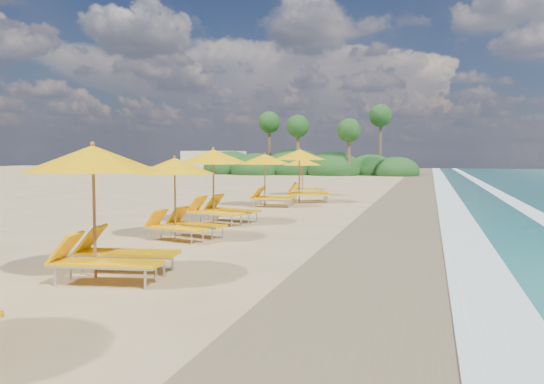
{
  "coord_description": "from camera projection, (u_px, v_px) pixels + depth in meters",
  "views": [
    {
      "loc": [
        4.55,
        -15.32,
        2.32
      ],
      "look_at": [
        0.0,
        0.0,
        1.2
      ],
      "focal_mm": 35.18,
      "sensor_mm": 36.0,
      "label": 1
    }
  ],
  "objects": [
    {
      "name": "station_4",
      "position": [
        218.0,
        181.0,
        18.1
      ],
      "size": [
        3.16,
        3.05,
        2.58
      ],
      "rotation": [
        0.0,
        0.0,
        -0.23
      ],
      "color": "olive",
      "rests_on": "ground"
    },
    {
      "name": "ground",
      "position": [
        272.0,
        232.0,
        16.11
      ],
      "size": [
        160.0,
        160.0,
        0.0
      ],
      "primitive_type": "plane",
      "color": "tan",
      "rests_on": "ground"
    },
    {
      "name": "beach_building",
      "position": [
        214.0,
        162.0,
        68.16
      ],
      "size": [
        7.0,
        5.0,
        2.8
      ],
      "primitive_type": "cube",
      "color": "beige",
      "rests_on": "ground"
    },
    {
      "name": "treeline",
      "position": [
        301.0,
        166.0,
        62.38
      ],
      "size": [
        25.8,
        8.8,
        9.74
      ],
      "color": "#163D14",
      "rests_on": "ground"
    },
    {
      "name": "station_7",
      "position": [
        305.0,
        174.0,
        30.52
      ],
      "size": [
        2.75,
        2.67,
        2.21
      ],
      "rotation": [
        0.0,
        0.0,
        0.27
      ],
      "color": "olive",
      "rests_on": "ground"
    },
    {
      "name": "wet_sand",
      "position": [
        408.0,
        237.0,
        14.97
      ],
      "size": [
        4.0,
        160.0,
        0.01
      ],
      "primitive_type": "cube",
      "color": "#7A6848",
      "rests_on": "ground"
    },
    {
      "name": "station_6",
      "position": [
        303.0,
        172.0,
        26.07
      ],
      "size": [
        3.35,
        3.27,
        2.66
      ],
      "rotation": [
        0.0,
        0.0,
        0.3
      ],
      "color": "olive",
      "rests_on": "ground"
    },
    {
      "name": "surf_foam",
      "position": [
        512.0,
        241.0,
        14.2
      ],
      "size": [
        4.0,
        160.0,
        0.01
      ],
      "color": "white",
      "rests_on": "ground"
    },
    {
      "name": "station_2",
      "position": [
        104.0,
        202.0,
        9.92
      ],
      "size": [
        3.04,
        2.9,
        2.57
      ],
      "rotation": [
        0.0,
        0.0,
        0.16
      ],
      "color": "olive",
      "rests_on": "ground"
    },
    {
      "name": "station_5",
      "position": [
        269.0,
        176.0,
        23.92
      ],
      "size": [
        2.76,
        2.59,
        2.43
      ],
      "rotation": [
        0.0,
        0.0,
        0.09
      ],
      "color": "olive",
      "rests_on": "ground"
    },
    {
      "name": "station_3",
      "position": [
        180.0,
        192.0,
        14.67
      ],
      "size": [
        2.84,
        2.74,
        2.3
      ],
      "rotation": [
        0.0,
        0.0,
        -0.25
      ],
      "color": "olive",
      "rests_on": "ground"
    }
  ]
}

